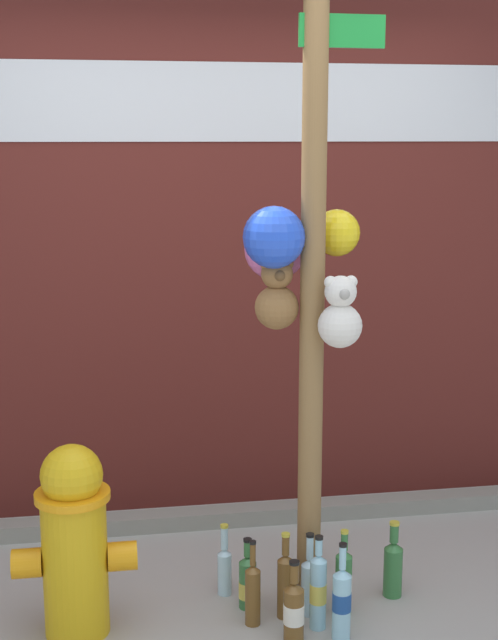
{
  "coord_description": "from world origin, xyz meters",
  "views": [
    {
      "loc": [
        -0.61,
        -2.93,
        1.91
      ],
      "look_at": [
        -0.05,
        0.44,
        1.21
      ],
      "focal_mm": 50.59,
      "sensor_mm": 36.0,
      "label": 1
    }
  ],
  "objects_px": {
    "memorial_post": "(302,223)",
    "bottle_10": "(285,583)",
    "fire_hydrant": "(74,540)",
    "bottle_8": "(225,567)",
    "bottle_7": "(294,610)",
    "bottle_6": "(344,581)",
    "bottle_1": "(248,582)",
    "bottle_3": "(308,535)",
    "bottle_9": "(253,592)",
    "bottle_11": "(309,583)",
    "bottle_2": "(312,562)",
    "bottle_0": "(342,601)",
    "bottle_5": "(318,590)",
    "bottle_4": "(393,566)"
  },
  "relations": [
    {
      "from": "fire_hydrant",
      "to": "bottle_9",
      "type": "xyz_separation_m",
      "value": [
        0.69,
        -0.06,
        -0.25
      ]
    },
    {
      "from": "memorial_post",
      "to": "bottle_10",
      "type": "relative_size",
      "value": 7.68
    },
    {
      "from": "memorial_post",
      "to": "bottle_1",
      "type": "relative_size",
      "value": 9.15
    },
    {
      "from": "bottle_0",
      "to": "bottle_9",
      "type": "height_order",
      "value": "bottle_0"
    },
    {
      "from": "bottle_4",
      "to": "fire_hydrant",
      "type": "bearing_deg",
      "value": -176.91
    },
    {
      "from": "bottle_0",
      "to": "bottle_7",
      "type": "height_order",
      "value": "bottle_0"
    },
    {
      "from": "bottle_10",
      "to": "memorial_post",
      "type": "bearing_deg",
      "value": 58.59
    },
    {
      "from": "fire_hydrant",
      "to": "bottle_8",
      "type": "xyz_separation_m",
      "value": [
        0.61,
        0.2,
        -0.26
      ]
    },
    {
      "from": "bottle_0",
      "to": "bottle_5",
      "type": "distance_m",
      "value": 0.11
    },
    {
      "from": "bottle_0",
      "to": "bottle_10",
      "type": "distance_m",
      "value": 0.26
    },
    {
      "from": "memorial_post",
      "to": "bottle_5",
      "type": "relative_size",
      "value": 7.15
    },
    {
      "from": "bottle_9",
      "to": "bottle_7",
      "type": "bearing_deg",
      "value": -45.31
    },
    {
      "from": "memorial_post",
      "to": "bottle_8",
      "type": "bearing_deg",
      "value": 161.97
    },
    {
      "from": "memorial_post",
      "to": "bottle_4",
      "type": "relative_size",
      "value": 8.38
    },
    {
      "from": "bottle_3",
      "to": "bottle_4",
      "type": "relative_size",
      "value": 1.27
    },
    {
      "from": "bottle_10",
      "to": "bottle_11",
      "type": "height_order",
      "value": "bottle_10"
    },
    {
      "from": "memorial_post",
      "to": "bottle_10",
      "type": "distance_m",
      "value": 1.44
    },
    {
      "from": "bottle_1",
      "to": "bottle_7",
      "type": "relative_size",
      "value": 0.93
    },
    {
      "from": "fire_hydrant",
      "to": "bottle_1",
      "type": "bearing_deg",
      "value": 6.07
    },
    {
      "from": "bottle_7",
      "to": "bottle_10",
      "type": "bearing_deg",
      "value": 89.41
    },
    {
      "from": "fire_hydrant",
      "to": "bottle_6",
      "type": "xyz_separation_m",
      "value": [
        1.06,
        -0.04,
        -0.24
      ]
    },
    {
      "from": "bottle_4",
      "to": "bottle_8",
      "type": "xyz_separation_m",
      "value": [
        -0.7,
        0.13,
        -0.01
      ]
    },
    {
      "from": "fire_hydrant",
      "to": "bottle_9",
      "type": "relative_size",
      "value": 2.16
    },
    {
      "from": "bottle_0",
      "to": "bottle_7",
      "type": "xyz_separation_m",
      "value": [
        -0.18,
        0.02,
        -0.03
      ]
    },
    {
      "from": "bottle_0",
      "to": "bottle_2",
      "type": "relative_size",
      "value": 1.15
    },
    {
      "from": "bottle_4",
      "to": "bottle_8",
      "type": "relative_size",
      "value": 1.06
    },
    {
      "from": "memorial_post",
      "to": "bottle_6",
      "type": "xyz_separation_m",
      "value": [
        0.16,
        -0.15,
        -1.44
      ]
    },
    {
      "from": "bottle_8",
      "to": "bottle_5",
      "type": "bearing_deg",
      "value": -45.1
    },
    {
      "from": "fire_hydrant",
      "to": "bottle_6",
      "type": "height_order",
      "value": "fire_hydrant"
    },
    {
      "from": "bottle_8",
      "to": "bottle_9",
      "type": "bearing_deg",
      "value": -73.37
    },
    {
      "from": "bottle_11",
      "to": "bottle_8",
      "type": "bearing_deg",
      "value": 145.31
    },
    {
      "from": "bottle_8",
      "to": "bottle_1",
      "type": "bearing_deg",
      "value": -58.54
    },
    {
      "from": "bottle_2",
      "to": "bottle_10",
      "type": "bearing_deg",
      "value": -130.12
    },
    {
      "from": "bottle_7",
      "to": "bottle_11",
      "type": "bearing_deg",
      "value": 59.94
    },
    {
      "from": "bottle_6",
      "to": "bottle_7",
      "type": "xyz_separation_m",
      "value": [
        -0.24,
        -0.15,
        -0.02
      ]
    },
    {
      "from": "bottle_5",
      "to": "bottle_9",
      "type": "distance_m",
      "value": 0.26
    },
    {
      "from": "bottle_10",
      "to": "bottle_2",
      "type": "bearing_deg",
      "value": 49.88
    },
    {
      "from": "bottle_9",
      "to": "bottle_2",
      "type": "bearing_deg",
      "value": 36.25
    },
    {
      "from": "bottle_1",
      "to": "bottle_7",
      "type": "height_order",
      "value": "bottle_7"
    },
    {
      "from": "bottle_2",
      "to": "bottle_10",
      "type": "height_order",
      "value": "bottle_10"
    },
    {
      "from": "memorial_post",
      "to": "bottle_9",
      "type": "distance_m",
      "value": 1.47
    },
    {
      "from": "bottle_1",
      "to": "bottle_2",
      "type": "xyz_separation_m",
      "value": [
        0.29,
        0.08,
        0.03
      ]
    },
    {
      "from": "bottle_9",
      "to": "bottle_11",
      "type": "relative_size",
      "value": 1.02
    },
    {
      "from": "bottle_3",
      "to": "bottle_10",
      "type": "distance_m",
      "value": 0.4
    },
    {
      "from": "bottle_7",
      "to": "bottle_6",
      "type": "bearing_deg",
      "value": 32.53
    },
    {
      "from": "bottle_6",
      "to": "bottle_10",
      "type": "relative_size",
      "value": 1.01
    },
    {
      "from": "bottle_6",
      "to": "bottle_10",
      "type": "height_order",
      "value": "bottle_6"
    },
    {
      "from": "fire_hydrant",
      "to": "bottle_2",
      "type": "height_order",
      "value": "fire_hydrant"
    },
    {
      "from": "bottle_8",
      "to": "bottle_11",
      "type": "bearing_deg",
      "value": -34.69
    },
    {
      "from": "bottle_10",
      "to": "bottle_8",
      "type": "bearing_deg",
      "value": 133.69
    }
  ]
}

